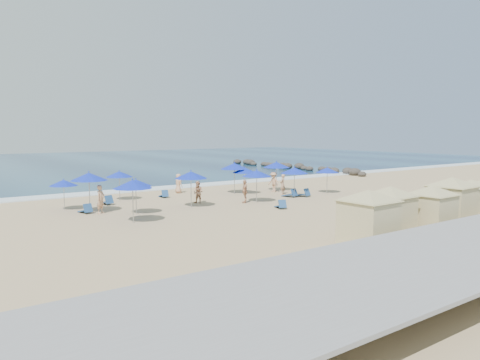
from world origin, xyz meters
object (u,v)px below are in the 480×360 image
rock_jetty (292,167)px  cabana_3 (452,194)px  cabana_4 (471,194)px  umbrella_4 (119,174)px  cabana_2 (432,202)px  umbrella_5 (191,175)px  umbrella_9 (234,166)px  umbrella_7 (245,170)px  umbrella_0 (64,183)px  umbrella_8 (294,171)px  cabana_0 (368,210)px  beachgoer_0 (101,199)px  umbrella_1 (133,184)px  umbrella_11 (327,170)px  umbrella_3 (136,183)px  cabana_1 (390,204)px  umbrella_2 (89,177)px  beachgoer_4 (178,183)px  umbrella_6 (257,173)px  trash_bin (379,206)px  beachgoer_1 (198,192)px  beachgoer_5 (283,184)px  beachgoer_2 (245,191)px  umbrella_10 (276,165)px  beachgoer_3 (273,182)px

rock_jetty → cabana_3: (-18.58, -34.15, 1.32)m
cabana_4 → umbrella_4: size_ratio=1.77×
cabana_2 → umbrella_5: (-6.41, 14.36, 0.73)m
rock_jetty → umbrella_9: umbrella_9 is taller
cabana_4 → umbrella_7: bearing=105.9°
umbrella_0 → umbrella_8: umbrella_8 is taller
umbrella_0 → umbrella_5: (7.54, -4.02, 0.42)m
rock_jetty → cabana_0: (-26.92, -34.83, 1.30)m
cabana_0 → beachgoer_0: cabana_0 is taller
umbrella_1 → umbrella_11: 18.94m
umbrella_3 → cabana_3: bearing=-44.4°
cabana_1 → umbrella_2: size_ratio=1.62×
umbrella_0 → beachgoer_4: (10.46, 3.21, -1.03)m
umbrella_3 → umbrella_6: bearing=-3.7°
cabana_1 → cabana_4: size_ratio=1.07×
beachgoer_0 → trash_bin: bearing=-71.1°
cabana_1 → beachgoer_1: cabana_1 is taller
umbrella_4 → beachgoer_5: size_ratio=1.38×
umbrella_4 → beachgoer_1: bearing=-49.4°
cabana_3 → umbrella_6: (-4.35, 12.84, 0.50)m
beachgoer_1 → umbrella_0: bearing=-133.3°
beachgoer_1 → beachgoer_2: bearing=30.4°
umbrella_8 → umbrella_10: (1.57, 4.05, 0.16)m
umbrella_10 → beachgoer_2: (-6.47, -3.99, -1.48)m
trash_bin → cabana_0: cabana_0 is taller
umbrella_3 → rock_jetty: bearing=32.7°
trash_bin → umbrella_11: umbrella_11 is taller
umbrella_0 → beachgoer_2: (11.79, -4.61, -1.00)m
cabana_4 → umbrella_9: bearing=106.7°
umbrella_2 → cabana_0: bearing=-65.2°
cabana_0 → beachgoer_1: bearing=89.3°
cabana_4 → umbrella_1: (-17.49, 10.76, 0.77)m
umbrella_11 → beachgoer_3: 4.76m
cabana_2 → umbrella_3: bearing=127.1°
umbrella_11 → beachgoer_5: umbrella_11 is taller
rock_jetty → cabana_2: bearing=-121.9°
beachgoer_2 → trash_bin: bearing=71.2°
umbrella_5 → umbrella_1: bearing=-152.9°
umbrella_9 → beachgoer_2: 5.49m
beachgoer_1 → cabana_2: bearing=-8.5°
cabana_2 → umbrella_2: umbrella_2 is taller
umbrella_0 → beachgoer_1: (8.89, -2.72, -1.04)m
umbrella_8 → beachgoer_1: size_ratio=1.53×
cabana_3 → umbrella_7: size_ratio=1.99×
cabana_0 → beachgoer_2: size_ratio=2.66×
cabana_2 → beachgoer_1: (-5.06, 15.66, -0.73)m
cabana_2 → umbrella_8: cabana_2 is taller
beachgoer_0 → beachgoer_1: bearing=-36.1°
cabana_3 → beachgoer_3: 16.75m
cabana_1 → umbrella_4: cabana_1 is taller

